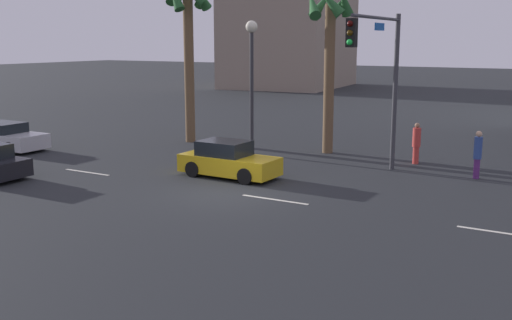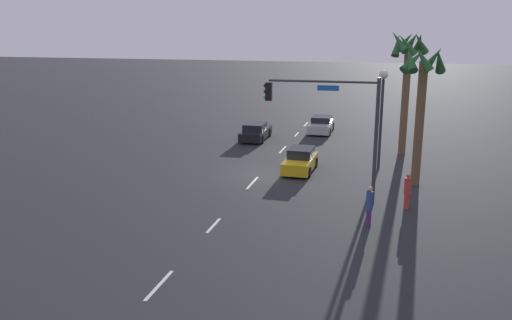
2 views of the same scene
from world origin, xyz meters
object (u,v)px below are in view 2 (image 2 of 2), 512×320
Objects in this scene: traffic_signal at (338,117)px; pedestrian_0 at (407,190)px; car_0 at (300,161)px; palm_tree_1 at (422,87)px; car_2 at (321,125)px; streetlamp at (382,101)px; car_1 at (256,132)px; pedestrian_1 at (369,205)px; palm_tree_0 at (407,65)px.

pedestrian_0 is at bearing 82.43° from traffic_signal.
palm_tree_1 reaches higher than car_0.
car_2 is 0.67× the size of traffic_signal.
car_2 is 0.69× the size of streetlamp.
palm_tree_1 reaches higher than car_1.
streetlamp is 3.90m from palm_tree_1.
streetlamp is (6.94, 10.01, 3.80)m from car_1.
car_1 is at bearing -150.48° from traffic_signal.
car_1 is at bearing -149.14° from car_0.
car_1 is 2.45× the size of pedestrian_0.
palm_tree_0 is at bearing 173.91° from pedestrian_1.
car_0 reaches higher than car_2.
car_2 is (-4.44, 4.79, 0.00)m from car_1.
car_0 is 7.12m from traffic_signal.
car_0 is 0.63× the size of traffic_signal.
traffic_signal reaches higher than car_2.
streetlamp is at bearing -144.33° from palm_tree_1.
pedestrian_1 reaches higher than car_1.
palm_tree_1 is (14.39, 7.38, 5.02)m from car_2.
pedestrian_1 is at bearing 13.03° from car_2.
traffic_signal is 12.46m from palm_tree_0.
car_0 is 2.13× the size of pedestrian_1.
pedestrian_0 reaches higher than car_2.
pedestrian_0 is 3.42m from pedestrian_1.
pedestrian_0 is 6.56m from palm_tree_1.
pedestrian_1 is 16.21m from palm_tree_0.
palm_tree_0 is at bearing 162.62° from streetlamp.
palm_tree_0 is at bearing 135.60° from car_0.
pedestrian_1 is 0.24× the size of palm_tree_1.
palm_tree_1 is (9.95, 12.17, 5.02)m from car_1.
car_0 is 8.69m from palm_tree_1.
pedestrian_1 is (21.89, 5.07, 0.40)m from car_2.
streetlamp is at bearing 179.18° from pedestrian_1.
car_2 is at bearing -152.85° from palm_tree_1.
car_0 is 10.10m from car_1.
pedestrian_0 is (14.52, 11.62, 0.34)m from car_1.
car_0 is 8.70m from pedestrian_0.
palm_tree_0 is (-12.29, -0.13, 5.38)m from pedestrian_0.
car_2 is 19.12m from traffic_signal.
car_2 is 22.47m from pedestrian_1.
car_0 is 13.11m from car_2.
car_0 reaches higher than car_1.
car_0 is at bearing -152.74° from traffic_signal.
car_2 is 2.36× the size of pedestrian_0.
palm_tree_0 reaches higher than car_1.
palm_tree_0 is at bearing 45.08° from car_2.
pedestrian_0 is at bearing 19.80° from car_2.
car_0 is at bearing -70.28° from streetlamp.
car_1 is 20.05m from pedestrian_1.
car_0 is at bearing -151.95° from pedestrian_1.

